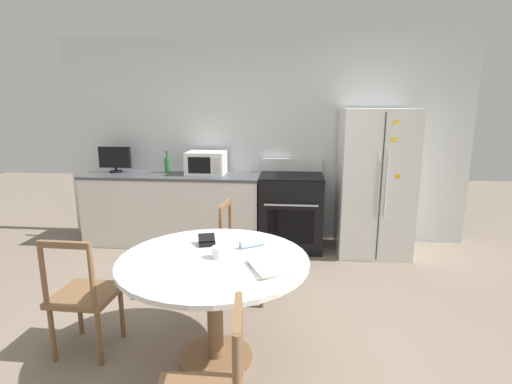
# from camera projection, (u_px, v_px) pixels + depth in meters

# --- Properties ---
(ground_plane) EXTENTS (14.00, 14.00, 0.00)m
(ground_plane) POSITION_uv_depth(u_px,v_px,m) (231.00, 355.00, 2.88)
(ground_plane) COLOR gray
(back_wall) EXTENTS (5.20, 0.10, 2.60)m
(back_wall) POSITION_uv_depth(u_px,v_px,m) (262.00, 140.00, 5.17)
(back_wall) COLOR silver
(back_wall) RESTS_ON ground_plane
(kitchen_counter) EXTENTS (2.22, 0.64, 0.90)m
(kitchen_counter) POSITION_uv_depth(u_px,v_px,m) (174.00, 209.00, 5.11)
(kitchen_counter) COLOR silver
(kitchen_counter) RESTS_ON ground_plane
(refrigerator) EXTENTS (0.82, 0.76, 1.72)m
(refrigerator) POSITION_uv_depth(u_px,v_px,m) (374.00, 182.00, 4.71)
(refrigerator) COLOR white
(refrigerator) RESTS_ON ground_plane
(oven_range) EXTENTS (0.76, 0.68, 1.08)m
(oven_range) POSITION_uv_depth(u_px,v_px,m) (291.00, 211.00, 4.94)
(oven_range) COLOR black
(oven_range) RESTS_ON ground_plane
(microwave) EXTENTS (0.47, 0.39, 0.28)m
(microwave) POSITION_uv_depth(u_px,v_px,m) (206.00, 163.00, 4.98)
(microwave) COLOR white
(microwave) RESTS_ON kitchen_counter
(countertop_tv) EXTENTS (0.41, 0.16, 0.33)m
(countertop_tv) POSITION_uv_depth(u_px,v_px,m) (115.00, 158.00, 5.11)
(countertop_tv) COLOR black
(countertop_tv) RESTS_ON kitchen_counter
(counter_bottle) EXTENTS (0.07, 0.07, 0.27)m
(counter_bottle) POSITION_uv_depth(u_px,v_px,m) (167.00, 165.00, 5.09)
(counter_bottle) COLOR #2D6B38
(counter_bottle) RESTS_ON kitchen_counter
(dining_table) EXTENTS (1.28, 1.28, 0.76)m
(dining_table) POSITION_uv_depth(u_px,v_px,m) (214.00, 277.00, 2.70)
(dining_table) COLOR white
(dining_table) RESTS_ON ground_plane
(dining_chair_far) EXTENTS (0.45, 0.45, 0.90)m
(dining_chair_far) POSITION_uv_depth(u_px,v_px,m) (243.00, 253.00, 3.66)
(dining_chair_far) COLOR brown
(dining_chair_far) RESTS_ON ground_plane
(dining_chair_left) EXTENTS (0.43, 0.43, 0.90)m
(dining_chair_left) POSITION_uv_depth(u_px,v_px,m) (84.00, 296.00, 2.84)
(dining_chair_left) COLOR brown
(dining_chair_left) RESTS_ON ground_plane
(candle_glass) EXTENTS (0.09, 0.09, 0.08)m
(candle_glass) POSITION_uv_depth(u_px,v_px,m) (219.00, 253.00, 2.68)
(candle_glass) COLOR silver
(candle_glass) RESTS_ON dining_table
(folded_napkin) EXTENTS (0.18, 0.15, 0.05)m
(folded_napkin) POSITION_uv_depth(u_px,v_px,m) (252.00, 244.00, 2.88)
(folded_napkin) COLOR #A3BCDB
(folded_napkin) RESTS_ON dining_table
(wallet) EXTENTS (0.15, 0.15, 0.07)m
(wallet) POSITION_uv_depth(u_px,v_px,m) (207.00, 241.00, 2.93)
(wallet) COLOR black
(wallet) RESTS_ON dining_table
(mail_stack) EXTENTS (0.33, 0.36, 0.02)m
(mail_stack) POSITION_uv_depth(u_px,v_px,m) (270.00, 267.00, 2.50)
(mail_stack) COLOR white
(mail_stack) RESTS_ON dining_table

